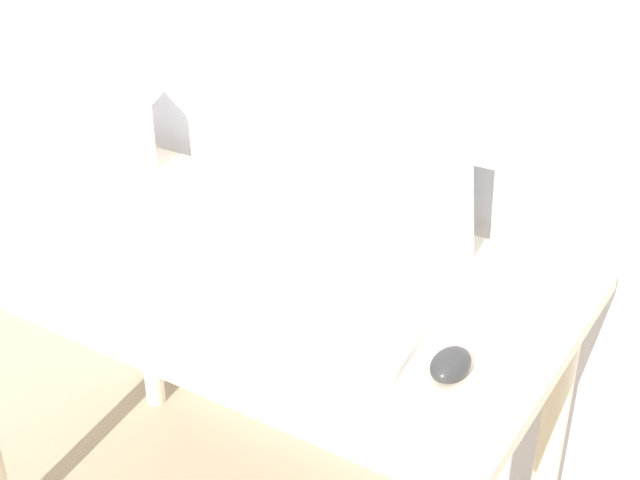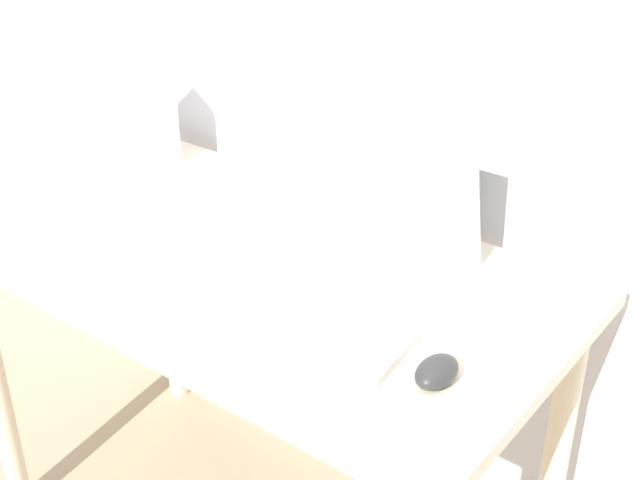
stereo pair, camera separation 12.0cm
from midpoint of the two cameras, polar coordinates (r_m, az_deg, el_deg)
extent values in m
cube|color=beige|center=(1.62, -2.18, -1.74)|extent=(1.16, 0.62, 0.03)
cylinder|color=beige|center=(2.28, -8.17, -2.78)|extent=(0.05, 0.05, 0.70)
cylinder|color=beige|center=(1.83, 16.72, -13.42)|extent=(0.05, 0.05, 0.70)
cube|color=silver|center=(1.60, 4.83, -1.34)|extent=(0.35, 0.24, 0.02)
cube|color=#B7B7BC|center=(1.58, 4.60, -1.16)|extent=(0.29, 0.13, 0.00)
cube|color=silver|center=(1.61, 6.79, 3.90)|extent=(0.35, 0.06, 0.24)
cube|color=black|center=(1.62, 6.99, 4.10)|extent=(0.31, 0.05, 0.20)
cube|color=silver|center=(1.45, -0.57, -4.87)|extent=(0.47, 0.17, 0.02)
cube|color=#B2B2B2|center=(1.44, -0.57, -4.54)|extent=(0.43, 0.14, 0.00)
ellipsoid|color=#2D2D2D|center=(1.33, 10.09, -8.37)|extent=(0.06, 0.08, 0.04)
cylinder|color=white|center=(1.99, -9.22, 7.25)|extent=(0.13, 0.13, 0.17)
cone|color=white|center=(1.95, -9.51, 10.62)|extent=(0.13, 0.13, 0.07)
cube|color=orange|center=(1.56, 1.58, -2.22)|extent=(0.04, 0.06, 0.01)
camera|label=1|loc=(0.06, -87.66, 1.32)|focal=50.00mm
camera|label=2|loc=(0.06, 92.34, -1.32)|focal=50.00mm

